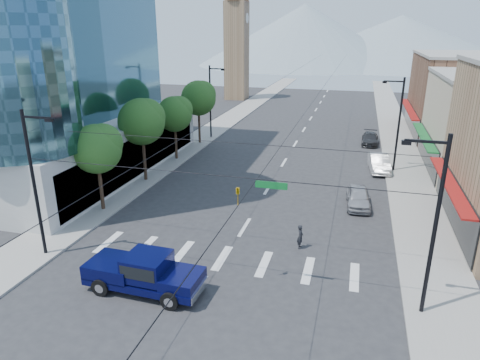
{
  "coord_description": "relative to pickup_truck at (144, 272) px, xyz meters",
  "views": [
    {
      "loc": [
        6.94,
        -20.25,
        13.15
      ],
      "look_at": [
        -0.69,
        7.34,
        3.0
      ],
      "focal_mm": 32.0,
      "sensor_mm": 36.0,
      "label": 1
    }
  ],
  "objects": [
    {
      "name": "tree_far",
      "position": [
        -7.94,
        29.9,
        4.47
      ],
      "size": [
        4.09,
        4.09,
        7.52
      ],
      "color": "black",
      "rests_on": "ground"
    },
    {
      "name": "tree_midnear",
      "position": [
        -7.94,
        15.9,
        4.47
      ],
      "size": [
        4.09,
        4.09,
        7.52
      ],
      "color": "black",
      "rests_on": "ground"
    },
    {
      "name": "mountain_right",
      "position": [
        23.13,
        162.8,
        7.88
      ],
      "size": [
        90.0,
        90.0,
        18.0
      ],
      "primitive_type": "cone",
      "color": "gray",
      "rests_on": "ground"
    },
    {
      "name": "shop_far",
      "position": [
        23.13,
        42.8,
        3.88
      ],
      "size": [
        12.0,
        18.0,
        10.0
      ],
      "primitive_type": "cube",
      "color": "brown",
      "rests_on": "ground"
    },
    {
      "name": "parked_car_far",
      "position": [
        11.81,
        35.0,
        -0.44
      ],
      "size": [
        2.0,
        4.73,
        1.36
      ],
      "primitive_type": "imported",
      "rotation": [
        0.0,
        0.0,
        -0.02
      ],
      "color": "#2B2B2E",
      "rests_on": "ground"
    },
    {
      "name": "mountain_left",
      "position": [
        -11.87,
        152.8,
        9.88
      ],
      "size": [
        80.0,
        80.0,
        22.0
      ],
      "primitive_type": "cone",
      "color": "gray",
      "rests_on": "ground"
    },
    {
      "name": "tree_midfar",
      "position": [
        -7.94,
        22.9,
        3.87
      ],
      "size": [
        3.65,
        3.64,
        6.71
      ],
      "color": "black",
      "rests_on": "ground"
    },
    {
      "name": "tree_near",
      "position": [
        -7.94,
        8.9,
        3.87
      ],
      "size": [
        3.65,
        3.64,
        6.71
      ],
      "color": "black",
      "rests_on": "ground"
    },
    {
      "name": "sidewalk_left",
      "position": [
        -8.87,
        42.8,
        -1.04
      ],
      "size": [
        4.0,
        120.0,
        0.15
      ],
      "primitive_type": "cube",
      "color": "gray",
      "rests_on": "ground"
    },
    {
      "name": "signal_rig",
      "position": [
        3.33,
        1.8,
        3.52
      ],
      "size": [
        21.8,
        0.2,
        9.0
      ],
      "color": "black",
      "rests_on": "ground"
    },
    {
      "name": "pickup_truck",
      "position": [
        0.0,
        0.0,
        0.0
      ],
      "size": [
        6.42,
        2.65,
        2.15
      ],
      "rotation": [
        0.0,
        0.0,
        -0.03
      ],
      "color": "#070938",
      "rests_on": "ground"
    },
    {
      "name": "lamp_pole_ne",
      "position": [
        13.8,
        24.8,
        3.82
      ],
      "size": [
        2.0,
        0.25,
        9.0
      ],
      "color": "black",
      "rests_on": "ground"
    },
    {
      "name": "parked_car_mid",
      "position": [
        12.53,
        24.52,
        -0.31
      ],
      "size": [
        2.2,
        5.07,
        1.62
      ],
      "primitive_type": "imported",
      "rotation": [
        0.0,
        0.0,
        0.1
      ],
      "color": "silver",
      "rests_on": "ground"
    },
    {
      "name": "parked_car_near",
      "position": [
        10.73,
        14.84,
        -0.37
      ],
      "size": [
        2.03,
        4.49,
        1.49
      ],
      "primitive_type": "imported",
      "rotation": [
        0.0,
        0.0,
        0.06
      ],
      "color": "#A5A4A9",
      "rests_on": "ground"
    },
    {
      "name": "sidewalk_right",
      "position": [
        15.13,
        42.8,
        -1.04
      ],
      "size": [
        4.0,
        120.0,
        0.15
      ],
      "primitive_type": "cube",
      "color": "gray",
      "rests_on": "ground"
    },
    {
      "name": "lamp_pole_nw",
      "position": [
        -7.53,
        32.8,
        3.82
      ],
      "size": [
        2.0,
        0.25,
        9.0
      ],
      "color": "black",
      "rests_on": "ground"
    },
    {
      "name": "ground",
      "position": [
        3.13,
        2.8,
        -1.12
      ],
      "size": [
        160.0,
        160.0,
        0.0
      ],
      "primitive_type": "plane",
      "color": "#28282B",
      "rests_on": "ground"
    },
    {
      "name": "clock_tower",
      "position": [
        -13.37,
        64.8,
        9.52
      ],
      "size": [
        4.8,
        4.8,
        20.4
      ],
      "color": "#8C6B4C",
      "rests_on": "ground"
    },
    {
      "name": "pedestrian",
      "position": [
        7.29,
        6.86,
        -0.33
      ],
      "size": [
        0.43,
        0.61,
        1.58
      ],
      "primitive_type": "imported",
      "rotation": [
        0.0,
        0.0,
        1.67
      ],
      "color": "black",
      "rests_on": "ground"
    }
  ]
}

